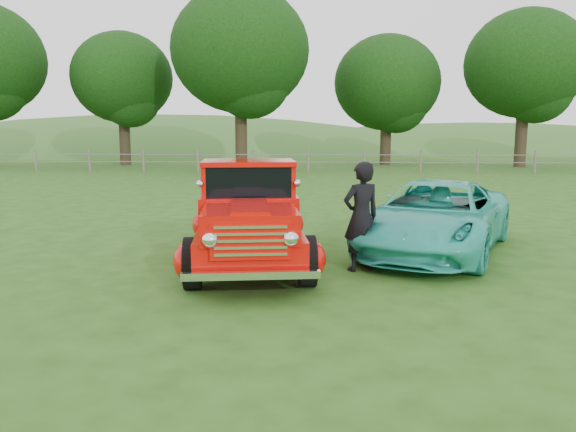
{
  "coord_description": "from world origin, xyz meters",
  "views": [
    {
      "loc": [
        0.24,
        -8.31,
        2.29
      ],
      "look_at": [
        -0.18,
        1.2,
        0.82
      ],
      "focal_mm": 35.0,
      "sensor_mm": 36.0,
      "label": 1
    }
  ],
  "objects_px": {
    "tree_near_east": "(387,83)",
    "tree_mid_east": "(526,64)",
    "teal_sedan": "(436,217)",
    "tree_near_west": "(240,51)",
    "tree_mid_west": "(122,78)",
    "man": "(361,217)",
    "red_pickup": "(249,218)"
  },
  "relations": [
    {
      "from": "tree_near_east",
      "to": "tree_mid_east",
      "type": "relative_size",
      "value": 0.88
    },
    {
      "from": "tree_mid_west",
      "to": "man",
      "type": "bearing_deg",
      "value": -64.48
    },
    {
      "from": "tree_near_east",
      "to": "tree_mid_east",
      "type": "distance_m",
      "value": 8.3
    },
    {
      "from": "tree_near_east",
      "to": "man",
      "type": "distance_m",
      "value": 28.91
    },
    {
      "from": "tree_mid_west",
      "to": "tree_mid_east",
      "type": "xyz_separation_m",
      "value": [
        25.0,
        -1.0,
        0.62
      ]
    },
    {
      "from": "tree_near_west",
      "to": "tree_near_east",
      "type": "relative_size",
      "value": 1.25
    },
    {
      "from": "tree_near_east",
      "to": "man",
      "type": "height_order",
      "value": "tree_near_east"
    },
    {
      "from": "tree_near_west",
      "to": "man",
      "type": "distance_m",
      "value": 25.51
    },
    {
      "from": "tree_near_east",
      "to": "tree_mid_east",
      "type": "xyz_separation_m",
      "value": [
        8.0,
        -2.0,
        0.93
      ]
    },
    {
      "from": "teal_sedan",
      "to": "tree_mid_east",
      "type": "bearing_deg",
      "value": 91.32
    },
    {
      "from": "tree_mid_west",
      "to": "tree_mid_east",
      "type": "bearing_deg",
      "value": -2.29
    },
    {
      "from": "tree_near_west",
      "to": "teal_sedan",
      "type": "distance_m",
      "value": 24.55
    },
    {
      "from": "tree_mid_west",
      "to": "man",
      "type": "relative_size",
      "value": 4.75
    },
    {
      "from": "tree_near_east",
      "to": "tree_mid_east",
      "type": "bearing_deg",
      "value": -14.04
    },
    {
      "from": "tree_mid_west",
      "to": "tree_near_west",
      "type": "relative_size",
      "value": 0.81
    },
    {
      "from": "tree_mid_west",
      "to": "teal_sedan",
      "type": "relative_size",
      "value": 1.76
    },
    {
      "from": "tree_near_east",
      "to": "teal_sedan",
      "type": "distance_m",
      "value": 27.36
    },
    {
      "from": "tree_near_west",
      "to": "teal_sedan",
      "type": "height_order",
      "value": "tree_near_west"
    },
    {
      "from": "tree_near_west",
      "to": "tree_mid_east",
      "type": "relative_size",
      "value": 1.1
    },
    {
      "from": "tree_near_east",
      "to": "tree_mid_east",
      "type": "height_order",
      "value": "tree_mid_east"
    },
    {
      "from": "teal_sedan",
      "to": "tree_near_west",
      "type": "bearing_deg",
      "value": 130.11
    },
    {
      "from": "tree_near_east",
      "to": "red_pickup",
      "type": "height_order",
      "value": "tree_near_east"
    },
    {
      "from": "tree_near_west",
      "to": "tree_mid_east",
      "type": "bearing_deg",
      "value": 6.71
    },
    {
      "from": "tree_near_west",
      "to": "teal_sedan",
      "type": "relative_size",
      "value": 2.17
    },
    {
      "from": "tree_near_west",
      "to": "teal_sedan",
      "type": "bearing_deg",
      "value": -74.03
    },
    {
      "from": "tree_near_east",
      "to": "man",
      "type": "xyz_separation_m",
      "value": [
        -3.97,
        -28.3,
        -4.36
      ]
    },
    {
      "from": "tree_mid_west",
      "to": "tree_mid_east",
      "type": "distance_m",
      "value": 25.03
    },
    {
      "from": "tree_mid_east",
      "to": "tree_near_west",
      "type": "bearing_deg",
      "value": -173.29
    },
    {
      "from": "man",
      "to": "tree_mid_west",
      "type": "bearing_deg",
      "value": -91.1
    },
    {
      "from": "tree_near_east",
      "to": "teal_sedan",
      "type": "relative_size",
      "value": 1.74
    },
    {
      "from": "tree_near_west",
      "to": "tree_mid_east",
      "type": "distance_m",
      "value": 17.13
    },
    {
      "from": "tree_mid_east",
      "to": "teal_sedan",
      "type": "height_order",
      "value": "tree_mid_east"
    }
  ]
}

